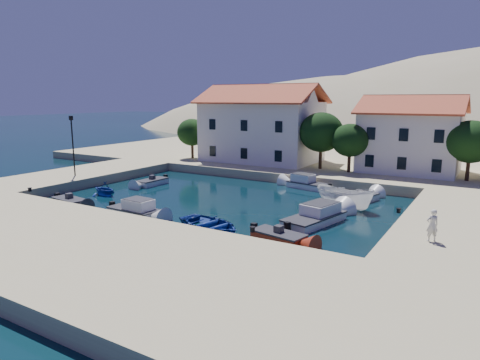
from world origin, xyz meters
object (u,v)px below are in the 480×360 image
Objects in this scene: building_left at (262,122)px; cabin_cruiser_south at (133,210)px; lamppost at (73,140)px; building_mid at (411,133)px; boat_east at (344,208)px; rowboat_south at (210,230)px; pedestrian at (432,225)px; cabin_cruiser_east at (314,217)px.

cabin_cruiser_south is at bearing -84.30° from building_left.
lamppost is at bearing -119.90° from building_left.
building_mid reaches higher than cabin_cruiser_south.
rowboat_south is at bearing 163.72° from boat_east.
cabin_cruiser_south is 2.30× the size of pedestrian.
building_mid is (18.00, 1.00, -0.71)m from building_left.
cabin_cruiser_south is at bearing 143.09° from boat_east.
lamppost is 22.37m from rowboat_south.
lamppost is at bearing -144.55° from building_mid.
building_mid is at bearing 35.45° from lamppost.
building_left is 2.51× the size of cabin_cruiser_east.
lamppost reaches higher than cabin_cruiser_east.
boat_east reaches higher than rowboat_south.
pedestrian reaches higher than cabin_cruiser_south.
lamppost reaches higher than cabin_cruiser_south.
boat_east is at bearing -43.29° from building_left.
lamppost is 35.31m from pedestrian.
lamppost is at bearing 101.82° from cabin_cruiser_east.
lamppost is 1.06× the size of cabin_cruiser_east.
pedestrian is at bearing -77.27° from building_mid.
pedestrian reaches higher than rowboat_south.
boat_east is (6.20, 10.61, 0.00)m from rowboat_south.
cabin_cruiser_south is 13.83m from cabin_cruiser_east.
pedestrian is (35.03, -3.46, -2.81)m from lamppost.
rowboat_south is 0.88× the size of cabin_cruiser_east.
cabin_cruiser_east is 1.10× the size of boat_east.
rowboat_south is (-8.36, -26.54, -5.22)m from building_mid.
rowboat_south is at bearing -14.69° from lamppost.
rowboat_south is at bearing -69.31° from building_left.
cabin_cruiser_south is 0.74× the size of cabin_cruiser_east.
building_mid is at bearing 3.18° from building_left.
lamppost is at bearing 114.54° from boat_east.
pedestrian is (7.68, -8.53, 1.94)m from boat_east.
cabin_cruiser_east is at bearing -35.23° from rowboat_south.
building_left is at bearing -176.82° from building_mid.
cabin_cruiser_south is (-15.44, -26.71, -4.75)m from building_mid.
rowboat_south is 0.97× the size of boat_east.
boat_east is at bearing -82.23° from pedestrian.
lamppost is at bearing -39.86° from pedestrian.
building_mid is 1.98× the size of boat_east.
cabin_cruiser_east is (26.84, -0.41, -4.28)m from lamppost.
lamppost is 1.17× the size of boat_east.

